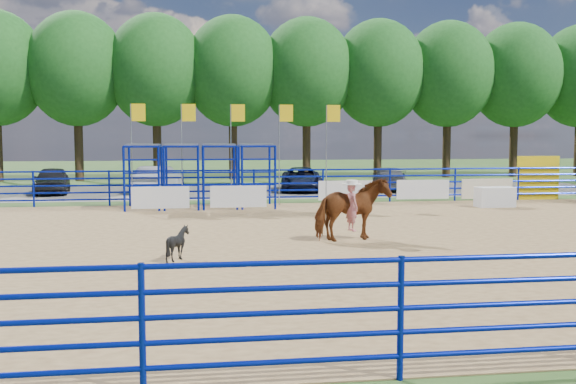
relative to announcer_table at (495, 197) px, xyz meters
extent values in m
plane|color=#385722|center=(-9.63, -7.40, -0.43)|extent=(120.00, 120.00, 0.00)
cube|color=#9F7E4F|center=(-9.63, -7.40, -0.42)|extent=(30.00, 20.00, 0.02)
cube|color=gray|center=(-9.63, 9.60, -0.42)|extent=(40.00, 10.00, 0.01)
cube|color=silver|center=(0.00, 0.00, 0.00)|extent=(1.55, 0.78, 0.81)
imported|color=brown|center=(-7.80, -7.45, 0.46)|extent=(2.23, 1.45, 1.74)
imported|color=red|center=(-7.80, -7.45, 1.18)|extent=(0.43, 0.55, 1.32)
cylinder|color=white|center=(-7.80, -7.45, 1.87)|extent=(0.54, 0.54, 0.12)
imported|color=black|center=(-12.47, -9.60, -0.01)|extent=(0.87, 0.82, 0.79)
imported|color=black|center=(-19.26, 8.88, 0.26)|extent=(2.09, 4.15, 1.35)
imported|color=gray|center=(-14.06, 9.09, 0.26)|extent=(2.45, 4.35, 1.36)
imported|color=black|center=(-6.60, 8.72, 0.21)|extent=(2.69, 4.74, 1.25)
imported|color=#59595B|center=(-1.87, 8.48, 0.20)|extent=(2.69, 4.51, 1.23)
cube|color=white|center=(-13.43, 0.37, 0.12)|extent=(2.20, 0.04, 0.85)
cube|color=white|center=(-10.43, 0.37, 0.12)|extent=(2.20, 0.04, 0.85)
cube|color=white|center=(-5.63, 2.56, 0.12)|extent=(2.40, 0.04, 0.85)
cube|color=white|center=(-2.13, 2.56, 0.12)|extent=(2.40, 0.04, 0.85)
cube|color=beige|center=(0.87, 2.56, 0.12)|extent=(2.40, 0.04, 0.90)
cube|color=yellow|center=(3.37, 2.70, 0.57)|extent=(2.00, 0.12, 2.00)
cylinder|color=#3F2B19|center=(-19.63, 18.60, 1.97)|extent=(0.56, 0.56, 4.80)
ellipsoid|color=#1B5019|center=(-19.63, 18.60, 7.13)|extent=(6.40, 6.40, 7.36)
cylinder|color=#3F2B19|center=(-14.63, 18.60, 1.97)|extent=(0.56, 0.56, 4.80)
ellipsoid|color=#1B5019|center=(-14.63, 18.60, 7.13)|extent=(6.40, 6.40, 7.36)
cylinder|color=#3F2B19|center=(-9.63, 18.60, 1.97)|extent=(0.56, 0.56, 4.80)
ellipsoid|color=#1B5019|center=(-9.63, 18.60, 7.13)|extent=(6.40, 6.40, 7.36)
cylinder|color=#3F2B19|center=(-4.63, 18.60, 1.97)|extent=(0.56, 0.56, 4.80)
ellipsoid|color=#1B5019|center=(-4.63, 18.60, 7.13)|extent=(6.40, 6.40, 7.36)
cylinder|color=#3F2B19|center=(0.37, 18.60, 1.97)|extent=(0.56, 0.56, 4.80)
ellipsoid|color=#1B5019|center=(0.37, 18.60, 7.13)|extent=(6.40, 6.40, 7.36)
cylinder|color=#3F2B19|center=(5.37, 18.60, 1.97)|extent=(0.56, 0.56, 4.80)
ellipsoid|color=#1B5019|center=(5.37, 18.60, 7.13)|extent=(6.40, 6.40, 7.36)
cylinder|color=#3F2B19|center=(10.37, 18.60, 1.97)|extent=(0.56, 0.56, 4.80)
ellipsoid|color=#1B5019|center=(10.37, 18.60, 7.13)|extent=(6.40, 6.40, 7.36)
camera|label=1|loc=(-11.99, -24.58, 2.48)|focal=40.00mm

